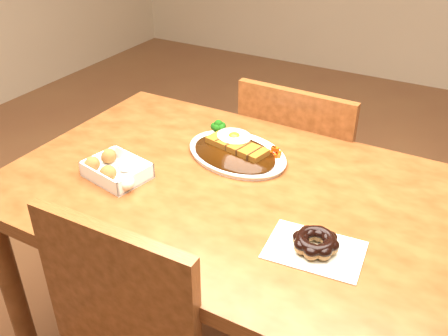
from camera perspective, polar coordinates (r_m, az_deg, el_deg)
The scene contains 5 objects.
table at distance 1.37m, azimuth 0.73°, elevation -5.50°, with size 1.20×0.80×0.75m.
chair_far at distance 1.87m, azimuth 8.96°, elevation -1.24°, with size 0.43×0.43×0.87m.
katsu_curry_plate at distance 1.44m, azimuth 1.42°, elevation 2.05°, with size 0.36×0.30×0.06m.
donut_box at distance 1.37m, azimuth -12.33°, elevation -0.13°, with size 0.19×0.15×0.05m.
pon_de_ring at distance 1.11m, azimuth 10.41°, elevation -8.43°, with size 0.22×0.16×0.04m.
Camera 1 is at (0.52, -0.96, 1.47)m, focal length 40.00 mm.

